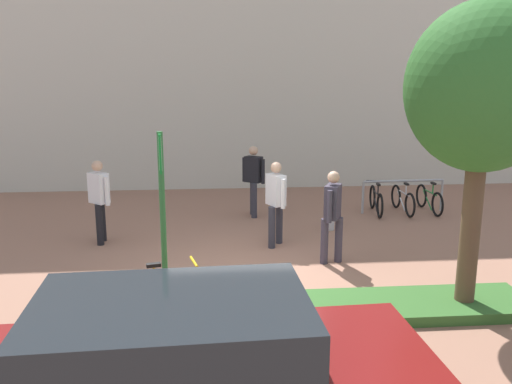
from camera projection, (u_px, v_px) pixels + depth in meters
ground_plane at (243, 276)px, 9.30m from camera, size 60.00×60.00×0.00m
building_facade at (226, 17)px, 15.69m from camera, size 28.00×1.20×10.00m
planter_strip at (295, 310)px, 7.81m from camera, size 7.00×1.10×0.16m
tree_sidewalk at (483, 90)px, 7.30m from camera, size 2.12×2.12×4.42m
parking_sign_post at (162, 201)px, 7.29m from camera, size 0.08×0.36×2.69m
bike_at_sign at (168, 296)px, 7.65m from camera, size 1.65×0.53×0.86m
bike_rack_cluster at (403, 199)px, 13.41m from camera, size 2.11×1.56×0.83m
bollard_steel at (331, 210)px, 11.90m from camera, size 0.16×0.16×0.90m
person_casual_tan at (276, 198)px, 10.72m from camera, size 0.39×0.56×1.72m
person_suited_navy at (332, 211)px, 9.75m from camera, size 0.42×0.56×1.72m
person_shirt_white at (99, 196)px, 10.89m from camera, size 0.48×0.44×1.72m
person_suited_dark at (253, 176)px, 12.93m from camera, size 0.52×0.45×1.72m
car_maroon_wagon at (190, 381)px, 4.82m from camera, size 4.37×2.16×1.54m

